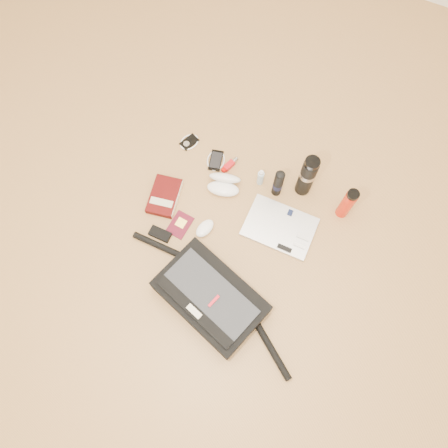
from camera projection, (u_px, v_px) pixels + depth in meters
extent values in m
plane|color=#AA7C46|center=(225.00, 246.00, 2.18)|extent=(4.00, 4.00, 0.00)
cube|color=black|center=(211.00, 297.00, 2.04)|extent=(0.56, 0.44, 0.12)
cube|color=#292B30|center=(209.00, 296.00, 1.97)|extent=(0.48, 0.34, 0.01)
cube|color=black|center=(194.00, 312.00, 1.95)|extent=(0.43, 0.18, 0.02)
cube|color=beige|center=(194.00, 311.00, 1.94)|extent=(0.08, 0.05, 0.02)
cube|color=red|center=(214.00, 301.00, 1.96)|extent=(0.03, 0.07, 0.02)
cylinder|color=black|center=(161.00, 247.00, 2.17)|extent=(0.31, 0.03, 0.03)
cylinder|color=black|center=(271.00, 349.00, 2.00)|extent=(0.27, 0.21, 0.03)
cube|color=black|center=(160.00, 234.00, 2.20)|extent=(0.11, 0.05, 0.02)
cube|color=silver|center=(280.00, 227.00, 2.21)|extent=(0.35, 0.25, 0.02)
cube|color=black|center=(290.00, 213.00, 2.22)|extent=(0.03, 0.03, 0.00)
cube|color=silver|center=(303.00, 237.00, 2.17)|extent=(0.06, 0.02, 0.01)
cube|color=white|center=(299.00, 246.00, 2.16)|extent=(0.06, 0.02, 0.01)
cube|color=black|center=(284.00, 248.00, 2.15)|extent=(0.07, 0.02, 0.01)
cube|color=#410706|center=(164.00, 196.00, 2.26)|extent=(0.18, 0.24, 0.04)
cube|color=beige|center=(177.00, 199.00, 2.25)|extent=(0.04, 0.20, 0.03)
cube|color=beige|center=(161.00, 202.00, 2.23)|extent=(0.12, 0.06, 0.00)
cube|color=#500B1B|center=(180.00, 225.00, 2.22)|extent=(0.11, 0.14, 0.01)
cube|color=#EFC851|center=(181.00, 223.00, 2.22)|extent=(0.05, 0.05, 0.00)
ellipsoid|color=white|center=(205.00, 228.00, 2.20)|extent=(0.09, 0.13, 0.04)
ellipsoid|color=white|center=(223.00, 189.00, 2.27)|extent=(0.18, 0.12, 0.05)
ellipsoid|color=white|center=(225.00, 178.00, 2.27)|extent=(0.19, 0.13, 0.10)
ellipsoid|color=black|center=(217.00, 187.00, 2.26)|extent=(0.05, 0.04, 0.02)
ellipsoid|color=black|center=(229.00, 189.00, 2.26)|extent=(0.05, 0.04, 0.02)
cylinder|color=black|center=(223.00, 188.00, 2.26)|extent=(0.03, 0.01, 0.01)
cube|color=black|center=(189.00, 142.00, 2.38)|extent=(0.09, 0.11, 0.01)
cylinder|color=#B7B7BA|center=(186.00, 144.00, 2.37)|extent=(0.04, 0.04, 0.00)
torus|color=white|center=(189.00, 142.00, 2.38)|extent=(0.11, 0.11, 0.01)
cube|color=black|center=(216.00, 161.00, 2.34)|extent=(0.09, 0.13, 0.01)
cube|color=black|center=(216.00, 160.00, 2.34)|extent=(0.08, 0.11, 0.00)
torus|color=silver|center=(216.00, 160.00, 2.34)|extent=(0.12, 0.12, 0.01)
cube|color=#B21117|center=(229.00, 165.00, 2.32)|extent=(0.05, 0.07, 0.03)
cube|color=#A20500|center=(224.00, 170.00, 2.31)|extent=(0.03, 0.03, 0.02)
cylinder|color=#A7A7AA|center=(234.00, 161.00, 2.33)|extent=(0.03, 0.04, 0.02)
cylinder|color=#A1C4DD|center=(260.00, 178.00, 2.26)|extent=(0.04, 0.04, 0.10)
cylinder|color=silver|center=(261.00, 173.00, 2.20)|extent=(0.03, 0.03, 0.02)
cylinder|color=white|center=(262.00, 172.00, 2.19)|extent=(0.02, 0.02, 0.01)
cylinder|color=black|center=(278.00, 184.00, 2.19)|extent=(0.06, 0.06, 0.20)
cylinder|color=black|center=(278.00, 185.00, 2.21)|extent=(0.06, 0.06, 0.04)
ellipsoid|color=black|center=(280.00, 175.00, 2.10)|extent=(0.06, 0.06, 0.02)
cylinder|color=black|center=(307.00, 177.00, 2.16)|extent=(0.09, 0.09, 0.27)
cylinder|color=#9C9C9F|center=(308.00, 174.00, 2.13)|extent=(0.09, 0.09, 0.03)
cylinder|color=black|center=(312.00, 163.00, 2.02)|extent=(0.08, 0.08, 0.03)
cylinder|color=red|center=(347.00, 204.00, 2.15)|extent=(0.08, 0.08, 0.21)
cylinder|color=black|center=(353.00, 195.00, 2.04)|extent=(0.07, 0.07, 0.02)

